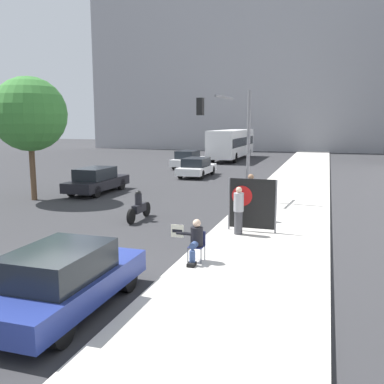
{
  "coord_description": "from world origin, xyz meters",
  "views": [
    {
      "loc": [
        6.05,
        -8.67,
        3.87
      ],
      "look_at": [
        1.69,
        5.1,
        1.52
      ],
      "focal_mm": 40.0,
      "sensor_mm": 36.0,
      "label": 1
    }
  ],
  "objects_px": {
    "seated_protester": "(195,240)",
    "car_on_road_midblock": "(197,167)",
    "jogger_on_sidewalk": "(239,210)",
    "protest_banner": "(252,204)",
    "parked_car_curbside": "(63,279)",
    "car_on_road_nearest": "(97,180)",
    "street_tree_near_curb": "(29,114)",
    "pedestrian_behind": "(250,197)",
    "motorcycle_on_road": "(139,207)",
    "city_bus_on_road": "(232,143)",
    "car_on_road_distant": "(188,159)",
    "traffic_light_pole": "(229,127)"
  },
  "relations": [
    {
      "from": "seated_protester",
      "to": "traffic_light_pole",
      "type": "relative_size",
      "value": 0.22
    },
    {
      "from": "traffic_light_pole",
      "to": "city_bus_on_road",
      "type": "distance_m",
      "value": 24.48
    },
    {
      "from": "car_on_road_distant",
      "to": "jogger_on_sidewalk",
      "type": "bearing_deg",
      "value": -67.59
    },
    {
      "from": "pedestrian_behind",
      "to": "city_bus_on_road",
      "type": "distance_m",
      "value": 28.86
    },
    {
      "from": "car_on_road_nearest",
      "to": "motorcycle_on_road",
      "type": "distance_m",
      "value": 7.35
    },
    {
      "from": "seated_protester",
      "to": "protest_banner",
      "type": "distance_m",
      "value": 3.89
    },
    {
      "from": "pedestrian_behind",
      "to": "traffic_light_pole",
      "type": "distance_m",
      "value": 5.22
    },
    {
      "from": "jogger_on_sidewalk",
      "to": "car_on_road_nearest",
      "type": "relative_size",
      "value": 0.35
    },
    {
      "from": "parked_car_curbside",
      "to": "street_tree_near_curb",
      "type": "relative_size",
      "value": 0.69
    },
    {
      "from": "car_on_road_distant",
      "to": "street_tree_near_curb",
      "type": "distance_m",
      "value": 17.58
    },
    {
      "from": "pedestrian_behind",
      "to": "car_on_road_midblock",
      "type": "bearing_deg",
      "value": -143.91
    },
    {
      "from": "city_bus_on_road",
      "to": "motorcycle_on_road",
      "type": "bearing_deg",
      "value": -84.96
    },
    {
      "from": "pedestrian_behind",
      "to": "motorcycle_on_road",
      "type": "relative_size",
      "value": 0.86
    },
    {
      "from": "pedestrian_behind",
      "to": "motorcycle_on_road",
      "type": "distance_m",
      "value": 4.44
    },
    {
      "from": "seated_protester",
      "to": "jogger_on_sidewalk",
      "type": "xyz_separation_m",
      "value": [
        0.53,
        3.22,
        0.21
      ]
    },
    {
      "from": "city_bus_on_road",
      "to": "seated_protester",
      "type": "bearing_deg",
      "value": -79.28
    },
    {
      "from": "seated_protester",
      "to": "street_tree_near_curb",
      "type": "relative_size",
      "value": 0.19
    },
    {
      "from": "jogger_on_sidewalk",
      "to": "car_on_road_midblock",
      "type": "bearing_deg",
      "value": -51.51
    },
    {
      "from": "protest_banner",
      "to": "city_bus_on_road",
      "type": "height_order",
      "value": "city_bus_on_road"
    },
    {
      "from": "parked_car_curbside",
      "to": "car_on_road_nearest",
      "type": "relative_size",
      "value": 0.92
    },
    {
      "from": "city_bus_on_road",
      "to": "car_on_road_midblock",
      "type": "bearing_deg",
      "value": -87.42
    },
    {
      "from": "car_on_road_nearest",
      "to": "car_on_road_midblock",
      "type": "height_order",
      "value": "car_on_road_nearest"
    },
    {
      "from": "pedestrian_behind",
      "to": "car_on_road_nearest",
      "type": "distance_m",
      "value": 10.4
    },
    {
      "from": "seated_protester",
      "to": "protest_banner",
      "type": "relative_size",
      "value": 0.64
    },
    {
      "from": "car_on_road_midblock",
      "to": "car_on_road_distant",
      "type": "height_order",
      "value": "car_on_road_distant"
    },
    {
      "from": "car_on_road_nearest",
      "to": "city_bus_on_road",
      "type": "relative_size",
      "value": 0.39
    },
    {
      "from": "seated_protester",
      "to": "car_on_road_midblock",
      "type": "height_order",
      "value": "car_on_road_midblock"
    },
    {
      "from": "parked_car_curbside",
      "to": "jogger_on_sidewalk",
      "type": "bearing_deg",
      "value": 71.19
    },
    {
      "from": "jogger_on_sidewalk",
      "to": "traffic_light_pole",
      "type": "bearing_deg",
      "value": -57.61
    },
    {
      "from": "car_on_road_nearest",
      "to": "seated_protester",
      "type": "bearing_deg",
      "value": -48.75
    },
    {
      "from": "protest_banner",
      "to": "street_tree_near_curb",
      "type": "xyz_separation_m",
      "value": [
        -11.65,
        3.47,
        3.16
      ]
    },
    {
      "from": "car_on_road_midblock",
      "to": "city_bus_on_road",
      "type": "xyz_separation_m",
      "value": [
        -0.67,
        14.79,
        1.1
      ]
    },
    {
      "from": "protest_banner",
      "to": "car_on_road_nearest",
      "type": "xyz_separation_m",
      "value": [
        -9.68,
        6.27,
        -0.39
      ]
    },
    {
      "from": "jogger_on_sidewalk",
      "to": "city_bus_on_road",
      "type": "xyz_separation_m",
      "value": [
        -6.87,
        30.27,
        0.83
      ]
    },
    {
      "from": "car_on_road_nearest",
      "to": "street_tree_near_curb",
      "type": "relative_size",
      "value": 0.75
    },
    {
      "from": "city_bus_on_road",
      "to": "pedestrian_behind",
      "type": "bearing_deg",
      "value": -76.21
    },
    {
      "from": "jogger_on_sidewalk",
      "to": "protest_banner",
      "type": "height_order",
      "value": "protest_banner"
    },
    {
      "from": "parked_car_curbside",
      "to": "car_on_road_nearest",
      "type": "distance_m",
      "value": 15.26
    },
    {
      "from": "protest_banner",
      "to": "car_on_road_nearest",
      "type": "relative_size",
      "value": 0.4
    },
    {
      "from": "seated_protester",
      "to": "jogger_on_sidewalk",
      "type": "height_order",
      "value": "jogger_on_sidewalk"
    },
    {
      "from": "car_on_road_midblock",
      "to": "seated_protester",
      "type": "bearing_deg",
      "value": -73.13
    },
    {
      "from": "city_bus_on_road",
      "to": "street_tree_near_curb",
      "type": "xyz_separation_m",
      "value": [
        -4.43,
        -26.26,
        2.48
      ]
    },
    {
      "from": "motorcycle_on_road",
      "to": "car_on_road_distant",
      "type": "bearing_deg",
      "value": 102.51
    },
    {
      "from": "seated_protester",
      "to": "car_on_road_nearest",
      "type": "distance_m",
      "value": 13.35
    },
    {
      "from": "jogger_on_sidewalk",
      "to": "car_on_road_distant",
      "type": "relative_size",
      "value": 0.34
    },
    {
      "from": "car_on_road_distant",
      "to": "street_tree_near_curb",
      "type": "relative_size",
      "value": 0.78
    },
    {
      "from": "jogger_on_sidewalk",
      "to": "car_on_road_distant",
      "type": "bearing_deg",
      "value": -50.93
    },
    {
      "from": "street_tree_near_curb",
      "to": "motorcycle_on_road",
      "type": "bearing_deg",
      "value": -20.29
    },
    {
      "from": "jogger_on_sidewalk",
      "to": "car_on_road_nearest",
      "type": "xyz_separation_m",
      "value": [
        -9.33,
        6.82,
        -0.24
      ]
    },
    {
      "from": "jogger_on_sidewalk",
      "to": "parked_car_curbside",
      "type": "distance_m",
      "value": 7.1
    }
  ]
}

